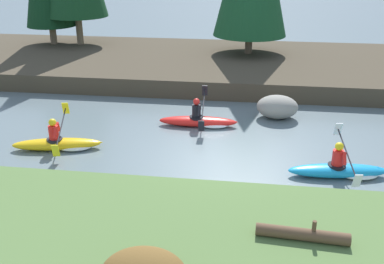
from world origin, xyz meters
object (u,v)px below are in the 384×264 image
at_px(kayaker_middle, 201,121).
at_px(driftwood_log, 302,234).
at_px(kayaker_lead, 342,170).
at_px(kayaker_trailing, 61,143).
at_px(boulder_midstream, 277,107).

xyz_separation_m(kayaker_middle, driftwood_log, (2.78, -7.12, 0.57)).
bearing_deg(kayaker_lead, kayaker_trailing, 168.18).
relative_size(kayaker_middle, driftwood_log, 1.58).
bearing_deg(kayaker_middle, kayaker_trailing, -151.46).
height_order(kayaker_middle, kayaker_trailing, same).
xyz_separation_m(kayaker_trailing, driftwood_log, (6.84, -4.62, 0.57)).
bearing_deg(driftwood_log, kayaker_middle, 115.41).
distance_m(kayaker_lead, driftwood_log, 4.28).
height_order(kayaker_lead, boulder_midstream, kayaker_lead).
xyz_separation_m(boulder_midstream, driftwood_log, (0.14, -8.31, 0.35)).
xyz_separation_m(kayaker_trailing, boulder_midstream, (6.70, 3.69, 0.22)).
bearing_deg(kayaker_trailing, kayaker_lead, -16.43).
relative_size(kayaker_trailing, driftwood_log, 1.58).
xyz_separation_m(kayaker_lead, driftwood_log, (-1.46, -3.99, 0.57)).
bearing_deg(kayaker_middle, boulder_midstream, 21.16).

